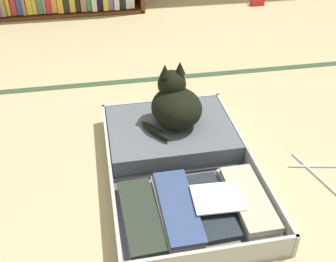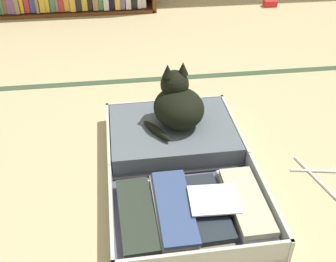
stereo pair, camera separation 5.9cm
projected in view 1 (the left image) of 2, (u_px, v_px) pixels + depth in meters
name	position (u px, v px, depth m)	size (l,w,h in m)	color
ground_plane	(173.00, 221.00, 1.43)	(10.00, 10.00, 0.00)	tan
tatami_border	(138.00, 80.00, 2.26)	(4.80, 0.05, 0.00)	#32472F
open_suitcase	(179.00, 160.00, 1.64)	(0.57, 0.89, 0.09)	#B0B4B0
black_cat	(175.00, 104.00, 1.71)	(0.29, 0.29, 0.27)	black
small_red_pouch	(257.00, 2.00, 3.29)	(0.10, 0.07, 0.05)	red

